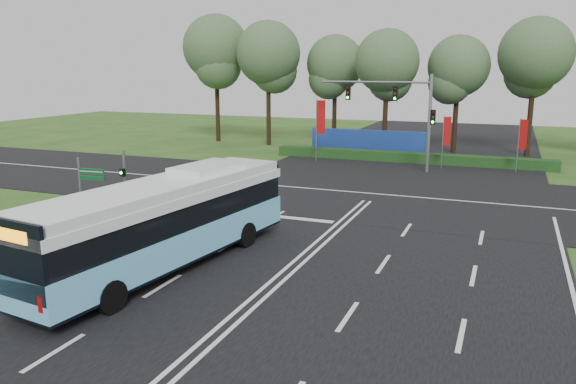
% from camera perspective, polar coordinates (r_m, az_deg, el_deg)
% --- Properties ---
extents(ground, '(120.00, 120.00, 0.00)m').
position_cam_1_polar(ground, '(22.84, 1.49, -6.39)').
color(ground, '#25501A').
rests_on(ground, ground).
extents(road_main, '(20.00, 120.00, 0.04)m').
position_cam_1_polar(road_main, '(22.83, 1.49, -6.34)').
color(road_main, black).
rests_on(road_main, ground).
extents(road_cross, '(120.00, 14.00, 0.05)m').
position_cam_1_polar(road_cross, '(33.94, 8.53, -0.19)').
color(road_cross, black).
rests_on(road_cross, ground).
extents(bike_path, '(5.00, 18.00, 0.06)m').
position_cam_1_polar(bike_path, '(27.40, -26.36, -4.43)').
color(bike_path, black).
rests_on(bike_path, ground).
extents(kerb_strip, '(0.25, 18.00, 0.12)m').
position_cam_1_polar(kerb_strip, '(25.70, -22.76, -5.09)').
color(kerb_strip, gray).
rests_on(kerb_strip, ground).
extents(city_bus, '(4.20, 12.73, 3.59)m').
position_cam_1_polar(city_bus, '(21.33, -12.31, -2.98)').
color(city_bus, '#65BEEA').
rests_on(city_bus, ground).
extents(pedestrian_signal, '(0.32, 0.42, 3.44)m').
position_cam_1_polar(pedestrian_signal, '(29.01, -16.26, 1.03)').
color(pedestrian_signal, gray).
rests_on(pedestrian_signal, ground).
extents(street_sign, '(1.34, 0.21, 3.45)m').
position_cam_1_polar(street_sign, '(27.02, -19.83, 0.69)').
color(street_sign, gray).
rests_on(street_sign, ground).
extents(banner_flag_left, '(0.70, 0.30, 5.01)m').
position_cam_1_polar(banner_flag_left, '(45.15, 3.23, 7.20)').
color(banner_flag_left, gray).
rests_on(banner_flag_left, ground).
extents(banner_flag_mid, '(0.55, 0.28, 3.99)m').
position_cam_1_polar(banner_flag_mid, '(43.20, 15.75, 5.68)').
color(banner_flag_mid, gray).
rests_on(banner_flag_mid, ground).
extents(banner_flag_right, '(0.57, 0.20, 3.96)m').
position_cam_1_polar(banner_flag_right, '(43.12, 22.67, 5.15)').
color(banner_flag_right, gray).
rests_on(banner_flag_right, ground).
extents(traffic_light_gantry, '(8.41, 0.28, 7.00)m').
position_cam_1_polar(traffic_light_gantry, '(41.52, 11.76, 8.46)').
color(traffic_light_gantry, gray).
rests_on(traffic_light_gantry, ground).
extents(hedge, '(22.00, 1.20, 0.80)m').
position_cam_1_polar(hedge, '(45.94, 12.16, 3.44)').
color(hedge, '#143312').
rests_on(hedge, ground).
extents(blue_hoarding, '(10.00, 0.30, 2.20)m').
position_cam_1_polar(blue_hoarding, '(49.06, 8.08, 4.99)').
color(blue_hoarding, navy).
rests_on(blue_hoarding, ground).
extents(eucalyptus_row, '(53.49, 9.62, 12.68)m').
position_cam_1_polar(eucalyptus_row, '(50.97, 17.79, 13.29)').
color(eucalyptus_row, black).
rests_on(eucalyptus_row, ground).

